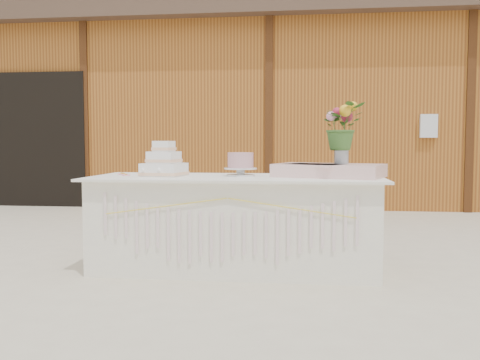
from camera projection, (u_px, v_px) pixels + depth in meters
name	position (u px, v px, depth m)	size (l,w,h in m)	color
ground	(236.00, 268.00, 4.47)	(80.00, 80.00, 0.00)	beige
barn	(276.00, 110.00, 10.29)	(12.60, 4.60, 3.30)	#A26222
cake_table	(236.00, 222.00, 4.44)	(2.40, 1.00, 0.77)	white
wedding_cake	(164.00, 164.00, 4.48)	(0.38, 0.38, 0.29)	white
pink_cake_stand	(241.00, 163.00, 4.45)	(0.27, 0.27, 0.20)	silver
satin_runner	(329.00, 170.00, 4.34)	(0.84, 0.49, 0.11)	beige
flower_vase	(341.00, 154.00, 4.34)	(0.12, 0.12, 0.16)	#BCBDC2
bouquet	(342.00, 120.00, 4.33)	(0.35, 0.30, 0.39)	#3B6729
loose_flowers	(123.00, 174.00, 4.58)	(0.14, 0.35, 0.02)	pink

